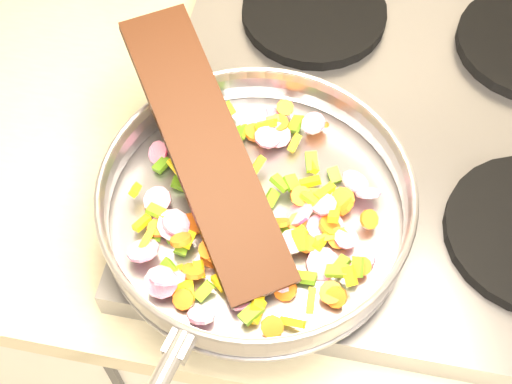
# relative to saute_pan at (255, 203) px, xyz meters

# --- Properties ---
(cooktop) EXTENTS (0.60, 0.60, 0.04)m
(cooktop) POSITION_rel_saute_pan_xyz_m (0.15, 0.18, -0.07)
(cooktop) COLOR #939399
(cooktop) RESTS_ON counter_top
(grate_fl) EXTENTS (0.19, 0.19, 0.02)m
(grate_fl) POSITION_rel_saute_pan_xyz_m (0.01, 0.04, -0.04)
(grate_fl) COLOR black
(grate_fl) RESTS_ON cooktop
(grate_bl) EXTENTS (0.19, 0.19, 0.02)m
(grate_bl) POSITION_rel_saute_pan_xyz_m (0.01, 0.32, -0.04)
(grate_bl) COLOR black
(grate_bl) RESTS_ON cooktop
(saute_pan) EXTENTS (0.36, 0.53, 0.05)m
(saute_pan) POSITION_rel_saute_pan_xyz_m (0.00, 0.00, 0.00)
(saute_pan) COLOR #9E9EA5
(saute_pan) RESTS_ON grate_fl
(vegetable_heap) EXTENTS (0.27, 0.29, 0.05)m
(vegetable_heap) POSITION_rel_saute_pan_xyz_m (0.00, -0.01, -0.01)
(vegetable_heap) COLOR #58961A
(vegetable_heap) RESTS_ON saute_pan
(wooden_spatula) EXTENTS (0.24, 0.30, 0.10)m
(wooden_spatula) POSITION_rel_saute_pan_xyz_m (-0.06, 0.03, 0.04)
(wooden_spatula) COLOR black
(wooden_spatula) RESTS_ON saute_pan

